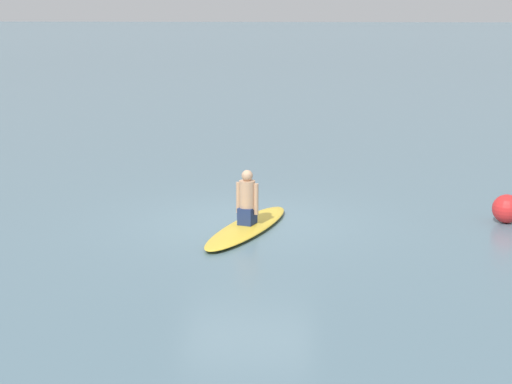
# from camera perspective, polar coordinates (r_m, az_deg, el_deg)

# --- Properties ---
(ground_plane) EXTENTS (400.00, 400.00, 0.00)m
(ground_plane) POSITION_cam_1_polar(r_m,az_deg,el_deg) (15.70, -0.58, -2.07)
(ground_plane) COLOR slate
(surfboard) EXTENTS (1.70, 3.40, 0.13)m
(surfboard) POSITION_cam_1_polar(r_m,az_deg,el_deg) (15.08, -0.61, -2.45)
(surfboard) COLOR gold
(surfboard) RESTS_ON ground
(person_paddler) EXTENTS (0.44, 0.40, 1.00)m
(person_paddler) POSITION_cam_1_polar(r_m,az_deg,el_deg) (14.95, -0.61, -0.54)
(person_paddler) COLOR navy
(person_paddler) RESTS_ON surfboard
(buoy_marker) EXTENTS (0.55, 0.55, 0.55)m
(buoy_marker) POSITION_cam_1_polar(r_m,az_deg,el_deg) (16.27, 17.01, -1.12)
(buoy_marker) COLOR red
(buoy_marker) RESTS_ON ground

